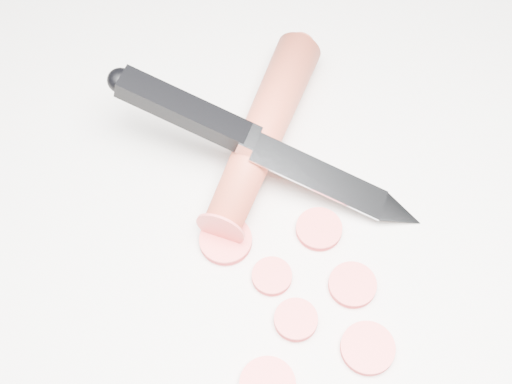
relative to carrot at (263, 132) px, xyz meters
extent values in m
plane|color=silver|center=(-0.03, -0.09, -0.02)|extent=(2.40, 2.40, 0.00)
cylinder|color=#BF3D27|center=(0.00, 0.00, 0.00)|extent=(0.13, 0.16, 0.03)
cylinder|color=#F04E4B|center=(-0.02, -0.15, -0.02)|extent=(0.03, 0.03, 0.01)
cylinder|color=#F04E4B|center=(0.02, -0.09, -0.02)|extent=(0.03, 0.03, 0.01)
cylinder|color=#F04E4B|center=(-0.03, -0.11, -0.02)|extent=(0.03, 0.03, 0.01)
cylinder|color=#F04E4B|center=(0.03, -0.13, -0.02)|extent=(0.03, 0.03, 0.01)
cylinder|color=#F04E4B|center=(-0.05, -0.07, -0.02)|extent=(0.04, 0.04, 0.01)
cylinder|color=#F04E4B|center=(0.02, -0.18, -0.02)|extent=(0.04, 0.04, 0.01)
camera|label=1|loc=(-0.09, -0.30, 0.45)|focal=50.00mm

